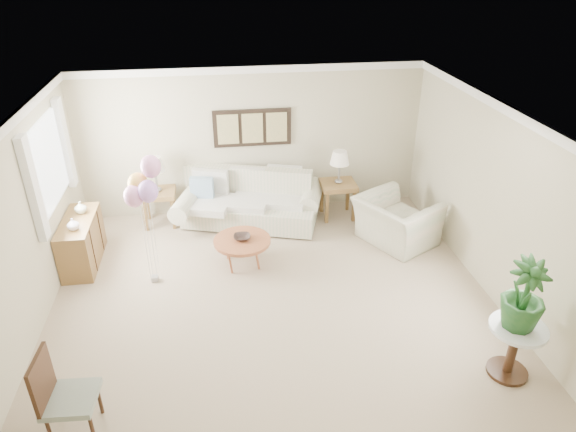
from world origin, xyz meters
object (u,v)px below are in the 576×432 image
(coffee_table, at_px, (242,241))
(balloon_cluster, at_px, (143,185))
(sofa, at_px, (250,203))
(accent_chair, at_px, (62,394))
(armchair, at_px, (396,221))

(coffee_table, bearing_deg, balloon_cluster, -169.71)
(sofa, xyz_separation_m, balloon_cluster, (-1.52, -1.57, 1.16))
(accent_chair, bearing_deg, coffee_table, 55.50)
(accent_chair, distance_m, balloon_cluster, 2.84)
(sofa, relative_size, accent_chair, 2.78)
(armchair, bearing_deg, sofa, 36.99)
(sofa, bearing_deg, balloon_cluster, -134.05)
(coffee_table, xyz_separation_m, balloon_cluster, (-1.29, -0.23, 1.12))
(sofa, bearing_deg, coffee_table, -99.76)
(sofa, xyz_separation_m, accent_chair, (-2.16, -4.15, 0.15))
(coffee_table, relative_size, armchair, 0.74)
(accent_chair, bearing_deg, sofa, 62.48)
(armchair, xyz_separation_m, balloon_cluster, (-3.81, -0.55, 1.14))
(coffee_table, distance_m, balloon_cluster, 1.73)
(accent_chair, xyz_separation_m, balloon_cluster, (0.64, 2.58, 1.01))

